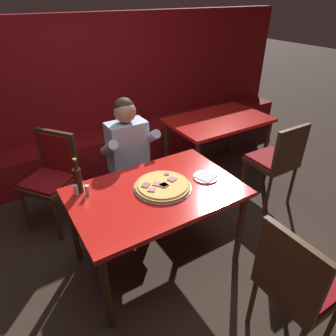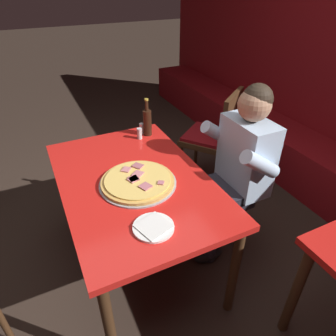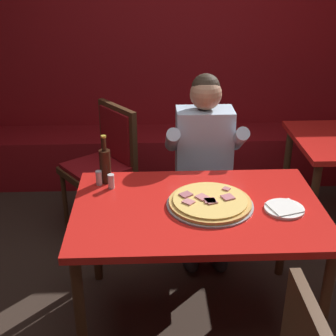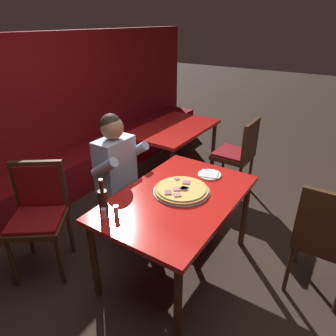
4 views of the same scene
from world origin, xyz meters
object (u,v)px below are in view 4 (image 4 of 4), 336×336
(pizza, at_px, (182,190))
(shaker_black_pepper, at_px, (116,211))
(plate_white_paper, at_px, (209,175))
(dining_chair_near_right, at_px, (239,151))
(main_dining_table, at_px, (178,204))
(background_dining_table, at_px, (174,133))
(dining_chair_far_left, at_px, (39,209))
(shaker_red_pepper_flakes, at_px, (104,214))
(dining_chair_by_booth, at_px, (327,235))
(diner_seated_blue_shirt, at_px, (123,174))
(beer_bottle, at_px, (103,202))

(pizza, distance_m, shaker_black_pepper, 0.58)
(plate_white_paper, relative_size, dining_chair_near_right, 0.21)
(main_dining_table, relative_size, background_dining_table, 1.07)
(plate_white_paper, xyz_separation_m, dining_chair_far_left, (-1.04, 1.08, -0.18))
(shaker_red_pepper_flakes, height_order, background_dining_table, shaker_red_pepper_flakes)
(dining_chair_near_right, bearing_deg, dining_chair_far_left, 155.24)
(dining_chair_near_right, xyz_separation_m, dining_chair_by_booth, (-1.14, -1.13, -0.00))
(main_dining_table, xyz_separation_m, shaker_black_pepper, (-0.48, 0.23, 0.12))
(pizza, height_order, shaker_red_pepper_flakes, shaker_red_pepper_flakes)
(diner_seated_blue_shirt, height_order, dining_chair_near_right, diner_seated_blue_shirt)
(main_dining_table, relative_size, shaker_red_pepper_flakes, 15.55)
(main_dining_table, relative_size, dining_chair_far_left, 1.37)
(plate_white_paper, height_order, beer_bottle, beer_bottle)
(dining_chair_far_left, bearing_deg, background_dining_table, -2.49)
(background_dining_table, bearing_deg, beer_bottle, -162.18)
(diner_seated_blue_shirt, xyz_separation_m, dining_chair_by_booth, (0.25, -1.76, -0.12))
(background_dining_table, bearing_deg, shaker_red_pepper_flakes, -161.60)
(plate_white_paper, bearing_deg, dining_chair_by_booth, -94.45)
(pizza, distance_m, background_dining_table, 1.65)
(main_dining_table, xyz_separation_m, shaker_red_pepper_flakes, (-0.55, 0.28, 0.12))
(plate_white_paper, distance_m, diner_seated_blue_shirt, 0.82)
(main_dining_table, distance_m, plate_white_paper, 0.46)
(background_dining_table, bearing_deg, shaker_black_pepper, -159.67)
(plate_white_paper, bearing_deg, dining_chair_near_right, 5.90)
(shaker_red_pepper_flakes, bearing_deg, diner_seated_blue_shirt, 31.76)
(dining_chair_near_right, bearing_deg, background_dining_table, 95.59)
(shaker_black_pepper, bearing_deg, dining_chair_far_left, 98.03)
(plate_white_paper, height_order, diner_seated_blue_shirt, diner_seated_blue_shirt)
(dining_chair_far_left, bearing_deg, beer_bottle, -83.96)
(shaker_red_pepper_flakes, bearing_deg, main_dining_table, -26.57)
(beer_bottle, xyz_separation_m, shaker_red_pepper_flakes, (-0.04, -0.03, -0.07))
(pizza, relative_size, beer_bottle, 1.60)
(plate_white_paper, bearing_deg, dining_chair_far_left, 133.89)
(shaker_red_pepper_flakes, distance_m, dining_chair_far_left, 0.78)
(shaker_red_pepper_flakes, height_order, dining_chair_near_right, dining_chair_near_right)
(shaker_black_pepper, height_order, dining_chair_near_right, dining_chair_near_right)
(main_dining_table, relative_size, dining_chair_near_right, 1.37)
(dining_chair_far_left, xyz_separation_m, background_dining_table, (2.02, -0.09, 0.08))
(pizza, xyz_separation_m, dining_chair_far_left, (-0.65, 1.01, -0.19))
(shaker_red_pepper_flakes, bearing_deg, plate_white_paper, -18.43)
(beer_bottle, bearing_deg, shaker_black_pepper, -65.89)
(plate_white_paper, distance_m, dining_chair_far_left, 1.51)
(dining_chair_near_right, height_order, dining_chair_far_left, dining_chair_near_right)
(background_dining_table, bearing_deg, dining_chair_far_left, 177.51)
(shaker_black_pepper, relative_size, dining_chair_near_right, 0.09)
(dining_chair_far_left, bearing_deg, pizza, -57.25)
(shaker_black_pepper, height_order, dining_chair_by_booth, dining_chair_by_booth)
(main_dining_table, height_order, shaker_red_pepper_flakes, shaker_red_pepper_flakes)
(plate_white_paper, relative_size, shaker_black_pepper, 2.44)
(dining_chair_near_right, bearing_deg, shaker_red_pepper_flakes, 173.82)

